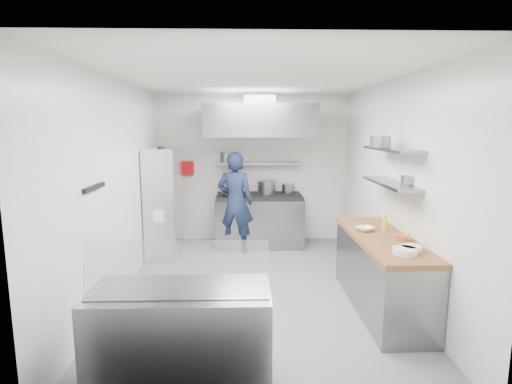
{
  "coord_description": "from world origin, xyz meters",
  "views": [
    {
      "loc": [
        -0.16,
        -5.17,
        2.18
      ],
      "look_at": [
        0.0,
        0.6,
        1.25
      ],
      "focal_mm": 28.0,
      "sensor_mm": 36.0,
      "label": 1
    }
  ],
  "objects_px": {
    "chef": "(235,202)",
    "wire_rack": "(164,203)",
    "display_case": "(182,337)",
    "gas_range": "(259,221)"
  },
  "relations": [
    {
      "from": "chef",
      "to": "wire_rack",
      "type": "bearing_deg",
      "value": 27.13
    },
    {
      "from": "chef",
      "to": "wire_rack",
      "type": "xyz_separation_m",
      "value": [
        -1.2,
        -0.26,
        0.04
      ]
    },
    {
      "from": "wire_rack",
      "to": "display_case",
      "type": "height_order",
      "value": "wire_rack"
    },
    {
      "from": "gas_range",
      "to": "display_case",
      "type": "relative_size",
      "value": 1.07
    },
    {
      "from": "gas_range",
      "to": "chef",
      "type": "xyz_separation_m",
      "value": [
        -0.43,
        -0.36,
        0.44
      ]
    },
    {
      "from": "gas_range",
      "to": "display_case",
      "type": "bearing_deg",
      "value": -101.09
    },
    {
      "from": "chef",
      "to": "wire_rack",
      "type": "relative_size",
      "value": 0.96
    },
    {
      "from": "gas_range",
      "to": "wire_rack",
      "type": "relative_size",
      "value": 0.86
    },
    {
      "from": "chef",
      "to": "display_case",
      "type": "relative_size",
      "value": 1.18
    },
    {
      "from": "wire_rack",
      "to": "display_case",
      "type": "bearing_deg",
      "value": -76.65
    }
  ]
}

